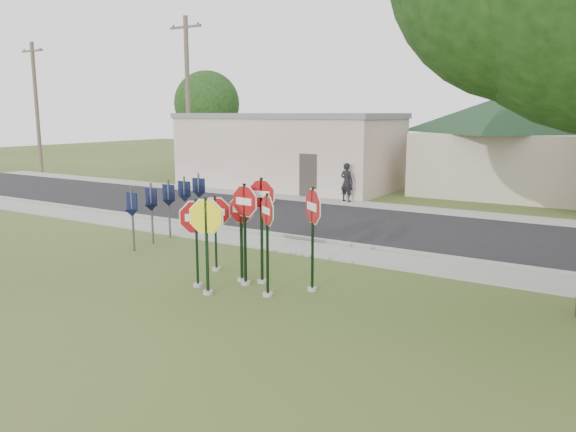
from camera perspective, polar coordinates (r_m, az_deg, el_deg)
The scene contains 20 objects.
ground at distance 12.95m, azimuth -8.29°, elevation -8.61°, with size 120.00×120.00×0.00m, color #364E1D.
sidewalk_near at distance 17.32m, azimuth 3.54°, elevation -3.53°, with size 60.00×1.60×0.06m, color gray.
road at distance 21.30m, azimuth 9.32°, elevation -1.04°, with size 60.00×7.00×0.04m, color black.
sidewalk_far at distance 25.26m, azimuth 13.10°, elevation 0.64°, with size 60.00×1.60×0.06m, color gray.
curb at distance 18.17m, azimuth 5.04°, elevation -2.76°, with size 60.00×0.20×0.14m, color gray.
stop_sign_center at distance 13.69m, azimuth -4.41°, elevation -0.35°, with size 1.08×0.24×2.64m.
stop_sign_yellow at distance 13.09m, azimuth -8.28°, elevation -1.62°, with size 1.09×0.40×2.43m.
stop_sign_left at distance 13.72m, azimuth -9.29°, elevation -1.49°, with size 0.91×0.70×2.30m.
stop_sign_right at distance 12.81m, azimuth -2.11°, elevation -1.61°, with size 0.81×0.57×2.51m.
stop_sign_back_right at distance 13.80m, azimuth -2.70°, elevation 0.01°, with size 1.00×0.24×2.76m.
stop_sign_back_left at distance 14.03m, azimuth -4.77°, elevation -1.12°, with size 0.97×0.24×2.33m.
stop_sign_far_right at distance 13.19m, azimuth 2.52°, elevation -0.71°, with size 0.93×0.72×2.63m.
stop_sign_far_left at distance 15.09m, azimuth -7.38°, elevation -0.75°, with size 0.91×0.68×2.16m.
route_sign_row at distance 19.45m, azimuth -12.01°, elevation 1.39°, with size 1.43×4.63×2.00m.
building_stucco at distance 32.21m, azimuth 0.09°, elevation 6.77°, with size 12.20×6.20×4.20m.
building_house at distance 31.87m, azimuth 21.42°, elevation 8.72°, with size 11.60×11.60×6.20m.
utility_pole_near at distance 32.92m, azimuth -10.13°, elevation 11.59°, with size 2.20×0.26×9.50m.
utility_pole_far at distance 43.53m, azimuth -24.18°, elevation 10.20°, with size 2.20×0.26×9.00m.
bg_tree_left at distance 43.50m, azimuth -8.22°, elevation 11.20°, with size 4.90×4.90×7.35m.
pedestrian at distance 26.74m, azimuth 5.98°, elevation 3.44°, with size 0.67×0.44×1.84m, color black.
Camera 1 is at (7.98, -9.30, 4.20)m, focal length 35.00 mm.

